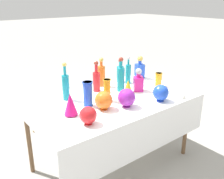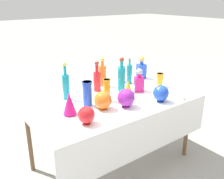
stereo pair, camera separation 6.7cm
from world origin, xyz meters
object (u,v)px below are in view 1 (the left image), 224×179
slender_vase_0 (107,90)px  round_bowl_0 (161,93)px  slender_vase_1 (159,79)px  square_decanter_0 (138,82)px  round_bowl_2 (88,115)px  tall_bottle_5 (121,78)px  square_decanter_1 (140,69)px  round_bowl_3 (127,98)px  tall_bottle_4 (66,86)px  cardboard_box_behind_right (49,115)px  fluted_vase_1 (70,104)px  slender_vase_2 (88,93)px  cardboard_box_behind_left (79,117)px  tall_bottle_0 (101,75)px  round_bowl_1 (104,100)px  tall_bottle_1 (128,73)px  tall_bottle_3 (120,73)px  tall_bottle_2 (96,80)px  fluted_vase_0 (128,89)px

slender_vase_0 → round_bowl_0: bearing=-38.7°
slender_vase_1 → round_bowl_0: 0.45m
square_decanter_0 → round_bowl_2: 0.90m
tall_bottle_5 → round_bowl_2: bearing=-148.7°
square_decanter_0 → round_bowl_0: square_decanter_0 is taller
round_bowl_2 → square_decanter_0: bearing=20.0°
square_decanter_0 → square_decanter_1: bearing=44.2°
tall_bottle_5 → square_decanter_1: bearing=23.8°
square_decanter_1 → round_bowl_3: square_decanter_1 is taller
square_decanter_0 → slender_vase_0: square_decanter_0 is taller
tall_bottle_4 → tall_bottle_5: 0.61m
square_decanter_1 → slender_vase_0: square_decanter_1 is taller
square_decanter_0 → cardboard_box_behind_right: bearing=112.4°
fluted_vase_1 → slender_vase_2: bearing=20.0°
square_decanter_0 → cardboard_box_behind_left: square_decanter_0 is taller
tall_bottle_0 → square_decanter_1: bearing=-5.3°
slender_vase_1 → round_bowl_1: bearing=-171.6°
square_decanter_1 → cardboard_box_behind_right: size_ratio=0.49×
round_bowl_1 → slender_vase_0: bearing=44.2°
tall_bottle_1 → slender_vase_2: tall_bottle_1 is taller
cardboard_box_behind_right → tall_bottle_0: bearing=-70.6°
tall_bottle_0 → cardboard_box_behind_left: tall_bottle_0 is taller
square_decanter_0 → slender_vase_0: 0.44m
round_bowl_1 → cardboard_box_behind_right: round_bowl_1 is taller
tall_bottle_1 → tall_bottle_4: 0.82m
fluted_vase_1 → cardboard_box_behind_left: size_ratio=0.38×
tall_bottle_1 → slender_vase_1: 0.36m
fluted_vase_1 → round_bowl_2: bearing=-82.3°
square_decanter_1 → tall_bottle_4: bearing=-176.1°
tall_bottle_3 → cardboard_box_behind_left: (-0.30, 0.51, -0.70)m
square_decanter_1 → cardboard_box_behind_left: square_decanter_1 is taller
tall_bottle_3 → tall_bottle_4: tall_bottle_4 is taller
cardboard_box_behind_left → cardboard_box_behind_right: bearing=125.2°
tall_bottle_3 → tall_bottle_5: bearing=-129.0°
round_bowl_2 → round_bowl_3: bearing=8.5°
cardboard_box_behind_right → tall_bottle_1: bearing=-59.3°
tall_bottle_5 → round_bowl_3: 0.43m
tall_bottle_2 → slender_vase_1: size_ratio=2.18×
square_decanter_0 → fluted_vase_1: 0.88m
tall_bottle_0 → fluted_vase_0: size_ratio=1.72×
slender_vase_0 → fluted_vase_0: bearing=-20.9°
round_bowl_2 → cardboard_box_behind_left: bearing=63.1°
tall_bottle_1 → cardboard_box_behind_left: tall_bottle_1 is taller
tall_bottle_4 → fluted_vase_1: (-0.14, -0.34, -0.04)m
fluted_vase_1 → round_bowl_3: (0.50, -0.16, -0.02)m
tall_bottle_5 → round_bowl_1: (-0.43, -0.27, -0.06)m
slender_vase_2 → round_bowl_1: size_ratio=1.38×
square_decanter_1 → round_bowl_0: bearing=-118.5°
slender_vase_0 → slender_vase_2: size_ratio=0.93×
tall_bottle_4 → round_bowl_3: bearing=-54.3°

